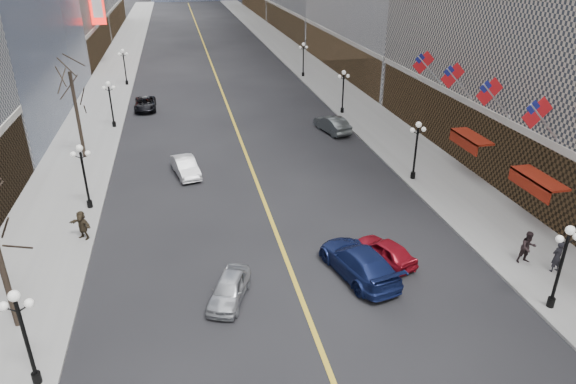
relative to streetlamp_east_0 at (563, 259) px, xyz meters
name	(u,v)px	position (x,y,z in m)	size (l,w,h in m)	color
sidewalk_east	(311,70)	(2.20, 56.00, -2.83)	(6.00, 230.00, 0.15)	gray
sidewalk_west	(113,79)	(-25.80, 56.00, -2.83)	(6.00, 230.00, 0.15)	gray
lane_line	(210,61)	(-11.80, 66.00, -2.89)	(0.25, 200.00, 0.02)	gold
streetlamp_east_0	(563,259)	(0.00, 0.00, 0.00)	(1.26, 0.44, 4.52)	black
streetlamp_east_1	(416,144)	(0.00, 16.00, 0.00)	(1.26, 0.44, 4.52)	black
streetlamp_east_2	(343,87)	(0.00, 34.00, 0.00)	(1.26, 0.44, 4.52)	black
streetlamp_east_3	(303,56)	(0.00, 52.00, 0.00)	(1.26, 0.44, 4.52)	black
streetlamp_west_0	(23,329)	(-23.60, 0.00, 0.00)	(1.26, 0.44, 4.52)	black
streetlamp_west_1	(83,170)	(-23.60, 16.00, 0.00)	(1.26, 0.44, 4.52)	black
streetlamp_west_2	(110,99)	(-23.60, 34.00, 0.00)	(1.26, 0.44, 4.52)	black
streetlamp_west_3	(124,63)	(-23.60, 52.00, 0.00)	(1.26, 0.44, 4.52)	black
flag_2	(539,115)	(3.51, 8.00, 4.39)	(2.87, 0.12, 2.87)	#B2B2B7
flag_3	(491,94)	(3.51, 13.00, 4.39)	(2.87, 0.12, 2.87)	#B2B2B7
flag_4	(454,78)	(3.51, 18.00, 4.39)	(2.87, 0.12, 2.87)	#B2B2B7
flag_5	(425,64)	(3.51, 23.00, 4.39)	(2.87, 0.12, 2.87)	#B2B2B7
awning_b	(536,180)	(4.30, 8.00, 0.18)	(1.40, 4.00, 0.93)	maroon
awning_c	(469,138)	(4.30, 16.00, 0.18)	(1.40, 4.00, 0.93)	maroon
tree_west_far	(72,86)	(-25.30, 26.00, 3.34)	(3.60, 3.60, 7.92)	#2D231C
car_nb_near	(229,289)	(-15.36, 4.02, -2.24)	(1.57, 3.89, 1.33)	#B0B3B8
car_nb_mid	(186,167)	(-17.00, 20.57, -2.19)	(1.50, 4.30, 1.42)	silver
car_nb_far	(145,104)	(-20.80, 39.92, -2.22)	(2.25, 4.88, 1.36)	black
car_sb_near	(359,262)	(-8.29, 4.77, -2.06)	(2.37, 5.83, 1.69)	navy
car_sb_mid	(385,251)	(-6.35, 5.76, -2.23)	(1.59, 3.96, 1.35)	maroon
car_sb_far	(332,124)	(-2.80, 28.30, -2.12)	(1.66, 4.77, 1.57)	#454B4C
ped_ne_corner	(557,257)	(2.22, 2.67, -1.83)	(0.67, 0.49, 1.85)	black
ped_east_walk	(528,247)	(1.21, 3.77, -1.78)	(0.94, 0.52, 1.94)	black
ped_west_far	(82,225)	(-23.40, 11.75, -1.84)	(1.68, 0.48, 1.81)	#32291C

